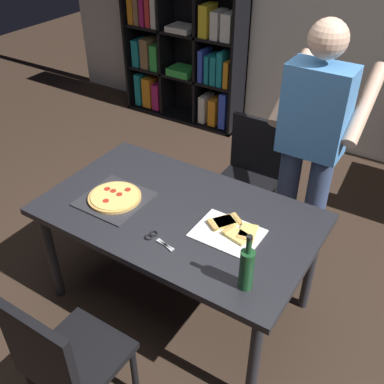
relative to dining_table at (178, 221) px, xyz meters
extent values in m
plane|color=#38281E|center=(0.00, 0.00, -0.68)|extent=(12.00, 12.00, 0.00)
cube|color=silver|center=(0.00, 2.60, 0.72)|extent=(6.40, 0.10, 2.80)
cube|color=#232328|center=(0.00, 0.00, 0.05)|extent=(1.60, 0.96, 0.04)
cylinder|color=#232328|center=(-0.72, -0.40, -0.32)|extent=(0.06, 0.06, 0.71)
cylinder|color=#232328|center=(0.72, -0.40, -0.32)|extent=(0.06, 0.06, 0.71)
cylinder|color=#232328|center=(-0.72, 0.40, -0.32)|extent=(0.06, 0.06, 0.71)
cylinder|color=#232328|center=(0.72, 0.40, -0.32)|extent=(0.06, 0.06, 0.71)
cube|color=black|center=(0.00, -0.88, -0.25)|extent=(0.42, 0.42, 0.04)
cube|color=black|center=(0.00, -1.07, 0.00)|extent=(0.42, 0.04, 0.45)
cylinder|color=black|center=(0.18, -0.70, -0.47)|extent=(0.04, 0.04, 0.41)
cylinder|color=black|center=(-0.18, -0.70, -0.47)|extent=(0.04, 0.04, 0.41)
cube|color=black|center=(0.00, 0.88, -0.25)|extent=(0.42, 0.42, 0.04)
cube|color=black|center=(0.00, 1.07, 0.00)|extent=(0.42, 0.04, 0.45)
cylinder|color=black|center=(-0.18, 0.70, -0.47)|extent=(0.04, 0.04, 0.41)
cylinder|color=black|center=(0.18, 0.70, -0.47)|extent=(0.04, 0.04, 0.41)
cylinder|color=black|center=(-0.18, 1.06, -0.47)|extent=(0.04, 0.04, 0.41)
cylinder|color=black|center=(0.18, 1.06, -0.47)|extent=(0.04, 0.04, 0.41)
cube|color=black|center=(-2.20, 2.35, 0.30)|extent=(0.03, 0.35, 1.95)
cube|color=black|center=(-0.83, 2.35, 0.30)|extent=(0.03, 0.35, 1.95)
cube|color=black|center=(-1.52, 2.35, -0.66)|extent=(1.40, 0.35, 0.03)
cube|color=black|center=(-1.52, 2.51, 0.30)|extent=(1.40, 0.03, 1.95)
cube|color=black|center=(-1.52, 2.35, -0.17)|extent=(1.34, 0.29, 0.03)
cube|color=black|center=(-1.52, 2.35, 0.30)|extent=(1.34, 0.29, 0.03)
cube|color=black|center=(-1.74, 2.35, 0.30)|extent=(0.03, 0.29, 1.89)
cube|color=black|center=(-1.30, 2.35, 0.30)|extent=(0.03, 0.29, 1.89)
cube|color=teal|center=(-2.09, 2.33, -0.44)|extent=(0.08, 0.22, 0.37)
cube|color=orange|center=(-1.97, 2.33, -0.46)|extent=(0.11, 0.22, 0.35)
cube|color=#B21E66|center=(-1.84, 2.33, -0.48)|extent=(0.09, 0.22, 0.30)
cube|color=silver|center=(-1.20, 2.33, -0.48)|extent=(0.08, 0.22, 0.31)
cube|color=orange|center=(-1.07, 2.33, -0.48)|extent=(0.09, 0.22, 0.30)
cube|color=blue|center=(-0.94, 2.33, -0.43)|extent=(0.08, 0.22, 0.40)
cube|color=teal|center=(-2.09, 2.33, -0.01)|extent=(0.09, 0.22, 0.30)
cube|color=olive|center=(-1.97, 2.33, 0.01)|extent=(0.10, 0.22, 0.33)
cube|color=green|center=(-1.84, 2.33, -0.02)|extent=(0.09, 0.22, 0.28)
cube|color=green|center=(-1.52, 2.33, -0.12)|extent=(0.28, 0.25, 0.08)
cube|color=blue|center=(-1.23, 2.33, 0.01)|extent=(0.05, 0.22, 0.34)
cube|color=teal|center=(-1.15, 2.33, -0.01)|extent=(0.05, 0.22, 0.29)
cube|color=teal|center=(-1.07, 2.33, -0.01)|extent=(0.07, 0.22, 0.30)
cube|color=teal|center=(-1.00, 2.33, 0.02)|extent=(0.06, 0.22, 0.36)
cube|color=orange|center=(-0.92, 2.33, -0.02)|extent=(0.06, 0.22, 0.28)
cube|color=orange|center=(-2.12, 2.33, 0.48)|extent=(0.07, 0.22, 0.33)
cube|color=olive|center=(-2.04, 2.33, 0.51)|extent=(0.06, 0.22, 0.39)
cube|color=#B21E66|center=(-1.97, 2.33, 0.46)|extent=(0.05, 0.22, 0.29)
cube|color=red|center=(-1.89, 2.33, 0.50)|extent=(0.05, 0.22, 0.37)
cube|color=silver|center=(-1.81, 2.33, 0.50)|extent=(0.06, 0.22, 0.38)
cube|color=silver|center=(-1.52, 2.33, 0.34)|extent=(0.27, 0.25, 0.06)
cube|color=yellow|center=(-1.20, 2.33, 0.47)|extent=(0.10, 0.22, 0.31)
cube|color=silver|center=(-1.07, 2.33, 0.45)|extent=(0.09, 0.22, 0.27)
cube|color=silver|center=(-0.94, 2.33, 0.45)|extent=(0.11, 0.22, 0.27)
cylinder|color=#38476B|center=(0.59, 0.73, -0.20)|extent=(0.14, 0.14, 0.95)
cylinder|color=#38476B|center=(0.39, 0.73, -0.20)|extent=(0.14, 0.14, 0.95)
cube|color=#4C8CD1|center=(0.49, 0.73, 0.55)|extent=(0.38, 0.22, 0.55)
sphere|color=#E0B293|center=(0.49, 0.73, 0.96)|extent=(0.22, 0.22, 0.22)
cylinder|color=#E0B293|center=(0.72, 0.91, 0.58)|extent=(0.09, 0.50, 0.39)
cylinder|color=#E0B293|center=(0.26, 0.91, 0.58)|extent=(0.09, 0.50, 0.39)
cube|color=#2D2D33|center=(-0.39, -0.11, 0.08)|extent=(0.38, 0.38, 0.01)
cylinder|color=tan|center=(-0.39, -0.11, 0.09)|extent=(0.32, 0.32, 0.02)
cylinder|color=#EACC6B|center=(-0.39, -0.11, 0.10)|extent=(0.29, 0.29, 0.01)
cylinder|color=#B22819|center=(-0.46, -0.08, 0.11)|extent=(0.04, 0.04, 0.00)
cylinder|color=#B22819|center=(-0.39, -0.18, 0.11)|extent=(0.04, 0.04, 0.00)
cylinder|color=#B22819|center=(-0.42, -0.08, 0.11)|extent=(0.04, 0.04, 0.00)
cylinder|color=#B22819|center=(-0.37, -0.09, 0.11)|extent=(0.04, 0.04, 0.00)
cylinder|color=#B22819|center=(-0.35, -0.02, 0.11)|extent=(0.04, 0.04, 0.00)
cube|color=white|center=(0.34, -0.02, 0.08)|extent=(0.36, 0.28, 0.01)
cube|color=#EACC6B|center=(0.27, 0.03, 0.09)|extent=(0.15, 0.17, 0.02)
cube|color=tan|center=(0.24, -0.02, 0.09)|extent=(0.09, 0.07, 0.02)
cube|color=#EACC6B|center=(0.29, 0.05, 0.09)|extent=(0.16, 0.17, 0.02)
cube|color=tan|center=(0.33, 0.10, 0.09)|extent=(0.09, 0.07, 0.02)
cube|color=#EACC6B|center=(0.40, -0.02, 0.09)|extent=(0.16, 0.12, 0.02)
cube|color=tan|center=(0.34, -0.01, 0.09)|extent=(0.04, 0.09, 0.02)
cube|color=#EACC6B|center=(0.44, 0.03, 0.09)|extent=(0.12, 0.16, 0.02)
cube|color=tan|center=(0.45, -0.03, 0.09)|extent=(0.09, 0.04, 0.02)
cylinder|color=#194723|center=(0.59, -0.31, 0.18)|extent=(0.07, 0.07, 0.22)
cylinder|color=#194723|center=(0.59, -0.31, 0.33)|extent=(0.03, 0.03, 0.08)
cylinder|color=black|center=(0.59, -0.31, 0.38)|extent=(0.03, 0.03, 0.02)
cube|color=silver|center=(0.11, -0.28, 0.08)|extent=(0.12, 0.02, 0.01)
cube|color=silver|center=(0.11, -0.28, 0.08)|extent=(0.12, 0.05, 0.01)
torus|color=black|center=(0.00, -0.24, 0.08)|extent=(0.05, 0.05, 0.01)
torus|color=black|center=(-0.01, -0.28, 0.08)|extent=(0.05, 0.05, 0.01)
camera|label=1|loc=(1.18, -1.71, 1.69)|focal=42.33mm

